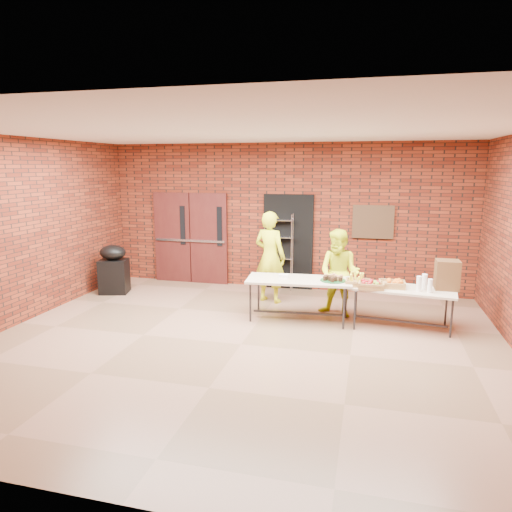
{
  "coord_description": "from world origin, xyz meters",
  "views": [
    {
      "loc": [
        1.84,
        -6.36,
        2.7
      ],
      "look_at": [
        -0.11,
        1.4,
        1.12
      ],
      "focal_mm": 32.0,
      "sensor_mm": 36.0,
      "label": 1
    }
  ],
  "objects_px": {
    "table_right": "(402,291)",
    "coffee_dispenser": "(447,275)",
    "wire_rack": "(279,252)",
    "table_left": "(299,282)",
    "covered_grill": "(114,269)",
    "volunteer_man": "(339,273)",
    "volunteer_woman": "(270,257)"
  },
  "relations": [
    {
      "from": "volunteer_man",
      "to": "table_left",
      "type": "bearing_deg",
      "value": -130.35
    },
    {
      "from": "covered_grill",
      "to": "volunteer_woman",
      "type": "xyz_separation_m",
      "value": [
        3.39,
        0.2,
        0.39
      ]
    },
    {
      "from": "covered_grill",
      "to": "volunteer_man",
      "type": "bearing_deg",
      "value": -19.49
    },
    {
      "from": "table_right",
      "to": "volunteer_woman",
      "type": "bearing_deg",
      "value": 166.37
    },
    {
      "from": "table_left",
      "to": "coffee_dispenser",
      "type": "bearing_deg",
      "value": -1.95
    },
    {
      "from": "covered_grill",
      "to": "volunteer_woman",
      "type": "height_order",
      "value": "volunteer_woman"
    },
    {
      "from": "coffee_dispenser",
      "to": "table_left",
      "type": "bearing_deg",
      "value": -177.37
    },
    {
      "from": "table_right",
      "to": "coffee_dispenser",
      "type": "xyz_separation_m",
      "value": [
        0.69,
        0.1,
        0.3
      ]
    },
    {
      "from": "coffee_dispenser",
      "to": "table_right",
      "type": "bearing_deg",
      "value": -171.63
    },
    {
      "from": "table_right",
      "to": "coffee_dispenser",
      "type": "height_order",
      "value": "coffee_dispenser"
    },
    {
      "from": "wire_rack",
      "to": "table_left",
      "type": "relative_size",
      "value": 0.9
    },
    {
      "from": "table_right",
      "to": "coffee_dispenser",
      "type": "relative_size",
      "value": 3.64
    },
    {
      "from": "wire_rack",
      "to": "volunteer_man",
      "type": "bearing_deg",
      "value": -54.2
    },
    {
      "from": "table_right",
      "to": "volunteer_woman",
      "type": "relative_size",
      "value": 0.97
    },
    {
      "from": "table_right",
      "to": "covered_grill",
      "type": "distance_m",
      "value": 5.93
    },
    {
      "from": "volunteer_woman",
      "to": "wire_rack",
      "type": "bearing_deg",
      "value": -70.59
    },
    {
      "from": "table_left",
      "to": "volunteer_man",
      "type": "bearing_deg",
      "value": 26.95
    },
    {
      "from": "coffee_dispenser",
      "to": "volunteer_woman",
      "type": "relative_size",
      "value": 0.27
    },
    {
      "from": "volunteer_woman",
      "to": "volunteer_man",
      "type": "bearing_deg",
      "value": 176.31
    },
    {
      "from": "wire_rack",
      "to": "covered_grill",
      "type": "height_order",
      "value": "wire_rack"
    },
    {
      "from": "table_right",
      "to": "volunteer_man",
      "type": "bearing_deg",
      "value": 167.2
    },
    {
      "from": "volunteer_man",
      "to": "volunteer_woman",
      "type": "bearing_deg",
      "value": 176.19
    },
    {
      "from": "wire_rack",
      "to": "volunteer_man",
      "type": "xyz_separation_m",
      "value": [
        1.43,
        -1.54,
        -0.05
      ]
    },
    {
      "from": "covered_grill",
      "to": "volunteer_man",
      "type": "xyz_separation_m",
      "value": [
        4.8,
        -0.37,
        0.27
      ]
    },
    {
      "from": "coffee_dispenser",
      "to": "covered_grill",
      "type": "bearing_deg",
      "value": 174.17
    },
    {
      "from": "coffee_dispenser",
      "to": "covered_grill",
      "type": "height_order",
      "value": "coffee_dispenser"
    },
    {
      "from": "covered_grill",
      "to": "table_left",
      "type": "bearing_deg",
      "value": -25.78
    },
    {
      "from": "table_right",
      "to": "volunteer_woman",
      "type": "distance_m",
      "value": 2.68
    },
    {
      "from": "table_left",
      "to": "volunteer_man",
      "type": "distance_m",
      "value": 0.79
    },
    {
      "from": "table_left",
      "to": "covered_grill",
      "type": "height_order",
      "value": "covered_grill"
    },
    {
      "from": "table_left",
      "to": "table_right",
      "type": "xyz_separation_m",
      "value": [
        1.74,
        0.01,
        -0.05
      ]
    },
    {
      "from": "volunteer_man",
      "to": "covered_grill",
      "type": "bearing_deg",
      "value": -166.3
    }
  ]
}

